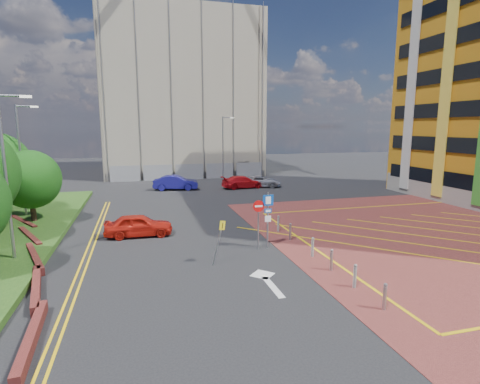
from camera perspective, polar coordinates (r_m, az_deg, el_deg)
name	(u,v)px	position (r m, az deg, el deg)	size (l,w,h in m)	color
ground	(265,254)	(20.34, 3.78, -9.47)	(140.00, 140.00, 0.00)	black
forecourt	(474,235)	(28.03, 32.12, -5.54)	(26.00, 26.00, 0.02)	maroon
retaining_wall	(30,258)	(21.88, -29.33, -8.81)	(6.06, 20.33, 0.40)	maroon
tree_c	(30,180)	(29.26, -29.33, 1.67)	(4.00, 4.00, 4.90)	#3D2B1C
lamp_left_near	(7,171)	(21.15, -31.98, 2.75)	(1.53, 0.16, 8.00)	#9EA0A8
lamp_left_far	(22,156)	(31.28, -30.32, 4.74)	(1.53, 0.16, 8.00)	#9EA0A8
lamp_back	(224,146)	(47.34, -2.53, 7.02)	(1.53, 0.16, 8.00)	#9EA0A8
sign_cluster	(264,214)	(20.78, 3.74, -3.44)	(1.17, 0.12, 3.20)	#9EA0A8
warning_sign	(220,237)	(18.48, -3.13, -6.82)	(0.72, 0.41, 2.25)	#9EA0A8
bollard_row	(318,252)	(19.60, 11.86, -8.98)	(0.14, 11.14, 0.90)	#9EA0A8
construction_building	(179,98)	(58.63, -9.25, 13.96)	(21.20, 19.20, 22.00)	#9F9482
construction_fence	(197,171)	(49.02, -6.53, 3.13)	(21.60, 0.06, 2.00)	gray
car_red_left	(139,225)	(24.22, -15.18, -4.89)	(1.66, 4.13, 1.41)	red
car_blue_back	(176,183)	(41.02, -9.76, 1.42)	(1.66, 4.76, 1.57)	navy
car_red_back	(243,182)	(41.57, 0.44, 1.54)	(1.92, 4.73, 1.37)	red
car_silver_back	(260,181)	(42.46, 3.08, 1.66)	(2.16, 4.69, 1.30)	silver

